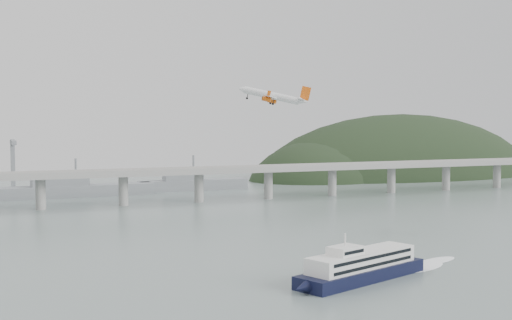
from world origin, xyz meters
name	(u,v)px	position (x,y,z in m)	size (l,w,h in m)	color
ground	(312,263)	(0.00, 0.00, 0.00)	(900.00, 900.00, 0.00)	slate
bridge	(168,176)	(-1.15, 200.00, 17.65)	(800.00, 22.00, 23.90)	gray
headland	(414,194)	(285.18, 331.75, -19.34)	(365.00, 155.00, 156.00)	black
ferry	(361,266)	(2.31, -31.57, 4.59)	(86.05, 39.08, 16.91)	black
airliner	(273,96)	(16.60, 73.16, 65.46)	(31.38, 29.56, 10.63)	white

